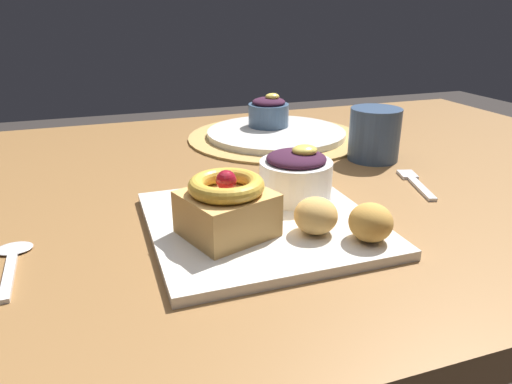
% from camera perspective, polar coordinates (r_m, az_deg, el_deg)
% --- Properties ---
extents(dining_table, '(1.43, 0.91, 0.73)m').
position_cam_1_polar(dining_table, '(0.81, 1.46, -4.04)').
color(dining_table, brown).
rests_on(dining_table, ground_plane).
extents(woven_placemat, '(0.36, 0.36, 0.00)m').
position_cam_1_polar(woven_placemat, '(0.99, 2.42, 6.59)').
color(woven_placemat, '#AD894C').
rests_on(woven_placemat, dining_table).
extents(front_plate, '(0.27, 0.27, 0.01)m').
position_cam_1_polar(front_plate, '(0.59, 0.64, -3.73)').
color(front_plate, silver).
rests_on(front_plate, dining_table).
extents(cake_slice, '(0.12, 0.11, 0.08)m').
position_cam_1_polar(cake_slice, '(0.54, -3.52, -1.71)').
color(cake_slice, tan).
rests_on(cake_slice, front_plate).
extents(berry_ramekin, '(0.10, 0.10, 0.07)m').
position_cam_1_polar(berry_ramekin, '(0.65, 4.82, 2.09)').
color(berry_ramekin, white).
rests_on(berry_ramekin, front_plate).
extents(fritter_front, '(0.05, 0.05, 0.04)m').
position_cam_1_polar(fritter_front, '(0.55, 7.20, -2.83)').
color(fritter_front, tan).
rests_on(fritter_front, front_plate).
extents(fritter_middle, '(0.05, 0.05, 0.04)m').
position_cam_1_polar(fritter_middle, '(0.54, 13.61, -3.56)').
color(fritter_middle, gold).
rests_on(fritter_middle, front_plate).
extents(back_plate, '(0.28, 0.28, 0.01)m').
position_cam_1_polar(back_plate, '(0.99, 2.43, 7.07)').
color(back_plate, silver).
rests_on(back_plate, woven_placemat).
extents(back_ramekin, '(0.09, 0.09, 0.07)m').
position_cam_1_polar(back_ramekin, '(1.02, 1.53, 9.60)').
color(back_ramekin, '#3D5675').
rests_on(back_ramekin, back_plate).
extents(fork, '(0.05, 0.13, 0.00)m').
position_cam_1_polar(fork, '(0.78, 18.54, 1.14)').
color(fork, silver).
rests_on(fork, dining_table).
extents(spoon, '(0.04, 0.13, 0.00)m').
position_cam_1_polar(spoon, '(0.58, -27.25, -7.23)').
color(spoon, silver).
rests_on(spoon, dining_table).
extents(coffee_mug, '(0.09, 0.09, 0.09)m').
position_cam_1_polar(coffee_mug, '(0.87, 14.03, 6.74)').
color(coffee_mug, '#334766').
rests_on(coffee_mug, dining_table).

